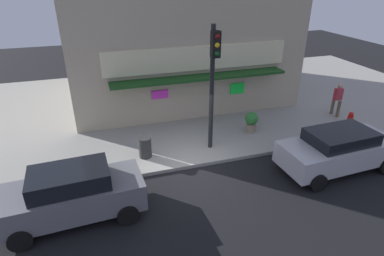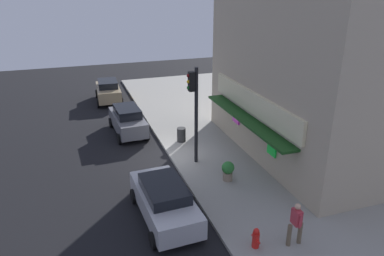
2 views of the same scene
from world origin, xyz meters
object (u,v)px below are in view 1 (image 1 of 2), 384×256
object	(u,v)px
parked_car_silver	(338,149)
parked_car_grey	(72,194)
fire_hydrant	(350,120)
pedestrian	(337,98)
potted_plant_by_doorway	(251,121)
traffic_light	(213,74)
trash_can	(145,147)

from	to	relation	value
parked_car_silver	parked_car_grey	xyz separation A→B (m)	(-9.45, 0.11, 0.04)
fire_hydrant	pedestrian	bearing A→B (deg)	77.66
fire_hydrant	parked_car_silver	size ratio (longest dim) A/B	0.17
potted_plant_by_doorway	traffic_light	bearing A→B (deg)	-158.69
fire_hydrant	parked_car_grey	distance (m)	12.59
fire_hydrant	parked_car_grey	world-z (taller)	parked_car_grey
traffic_light	parked_car_silver	size ratio (longest dim) A/B	1.11
trash_can	parked_car_silver	bearing A→B (deg)	-22.43
traffic_light	trash_can	world-z (taller)	traffic_light
pedestrian	parked_car_silver	distance (m)	5.09
trash_can	pedestrian	xyz separation A→B (m)	(10.02, 1.13, 0.51)
trash_can	parked_car_silver	xyz separation A→B (m)	(6.81, -2.81, 0.27)
pedestrian	parked_car_grey	world-z (taller)	pedestrian
traffic_light	parked_car_silver	bearing A→B (deg)	-33.21
pedestrian	trash_can	bearing A→B (deg)	-173.55
traffic_light	pedestrian	xyz separation A→B (m)	(7.27, 1.28, -2.29)
potted_plant_by_doorway	parked_car_silver	world-z (taller)	parked_car_silver
traffic_light	parked_car_grey	distance (m)	6.45
trash_can	parked_car_silver	size ratio (longest dim) A/B	0.19
parked_car_grey	potted_plant_by_doorway	bearing A→B (deg)	24.20
parked_car_silver	parked_car_grey	size ratio (longest dim) A/B	1.07
trash_can	potted_plant_by_doorway	world-z (taller)	potted_plant_by_doorway
traffic_light	fire_hydrant	distance (m)	7.53
fire_hydrant	pedestrian	distance (m)	1.52
fire_hydrant	parked_car_silver	xyz separation A→B (m)	(-2.90, -2.57, 0.32)
traffic_light	parked_car_grey	xyz separation A→B (m)	(-5.38, -2.55, -2.48)
pedestrian	parked_car_grey	bearing A→B (deg)	-163.13
traffic_light	trash_can	size ratio (longest dim) A/B	5.95
trash_can	pedestrian	size ratio (longest dim) A/B	0.50
pedestrian	potted_plant_by_doorway	size ratio (longest dim) A/B	1.77
pedestrian	traffic_light	bearing A→B (deg)	-169.99
traffic_light	pedestrian	bearing A→B (deg)	10.01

